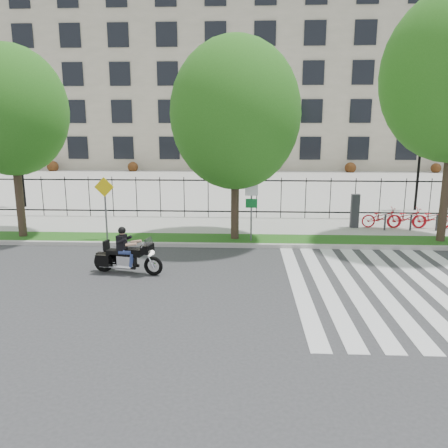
{
  "coord_description": "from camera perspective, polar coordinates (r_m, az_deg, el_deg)",
  "views": [
    {
      "loc": [
        0.6,
        -12.16,
        4.46
      ],
      "look_at": [
        -0.12,
        3.0,
        1.16
      ],
      "focal_mm": 35.0,
      "sensor_mm": 36.0,
      "label": 1
    }
  ],
  "objects": [
    {
      "name": "crosswalk_stripes",
      "position": [
        13.62,
        20.81,
        -7.64
      ],
      "size": [
        5.7,
        8.0,
        0.01
      ],
      "primitive_type": null,
      "color": "silver",
      "rests_on": "ground"
    },
    {
      "name": "lamp_post_right",
      "position": [
        25.95,
        24.23,
        8.44
      ],
      "size": [
        1.06,
        0.7,
        4.25
      ],
      "color": "black",
      "rests_on": "ground"
    },
    {
      "name": "plaza",
      "position": [
        37.42,
        1.79,
        5.5
      ],
      "size": [
        80.0,
        34.0,
        0.1
      ],
      "primitive_type": "cube",
      "color": "#A4A299",
      "rests_on": "ground"
    },
    {
      "name": "iron_fence",
      "position": [
        21.62,
        1.1,
        3.47
      ],
      "size": [
        30.0,
        0.06,
        2.0
      ],
      "primitive_type": null,
      "color": "black",
      "rests_on": "sidewalk"
    },
    {
      "name": "curb",
      "position": [
        16.85,
        0.58,
        -2.8
      ],
      "size": [
        60.0,
        0.2,
        0.15
      ],
      "primitive_type": "cube",
      "color": "#B3AFA8",
      "rests_on": "ground"
    },
    {
      "name": "motorcycle_rider",
      "position": [
        14.05,
        -12.56,
        -3.96
      ],
      "size": [
        2.32,
        0.9,
        1.81
      ],
      "color": "black",
      "rests_on": "ground"
    },
    {
      "name": "sign_pole_warning",
      "position": [
        17.83,
        -15.28,
        3.08
      ],
      "size": [
        0.78,
        0.09,
        2.49
      ],
      "color": "#59595B",
      "rests_on": "grass_verge"
    },
    {
      "name": "office_building",
      "position": [
        57.34,
        2.21,
        17.77
      ],
      "size": [
        60.0,
        21.9,
        20.15
      ],
      "color": "#A59D85",
      "rests_on": "ground"
    },
    {
      "name": "sidewalk",
      "position": [
        20.1,
        0.94,
        -0.32
      ],
      "size": [
        60.0,
        3.5,
        0.15
      ],
      "primitive_type": "cube",
      "color": "#A4A299",
      "rests_on": "ground"
    },
    {
      "name": "sign_pole_regulatory",
      "position": [
        16.96,
        3.6,
        3.03
      ],
      "size": [
        0.5,
        0.09,
        2.5
      ],
      "color": "#59595B",
      "rests_on": "grass_verge"
    },
    {
      "name": "grass_verge",
      "position": [
        17.67,
        0.69,
        -2.09
      ],
      "size": [
        60.0,
        1.5,
        0.15
      ],
      "primitive_type": "cube",
      "color": "#1E4812",
      "rests_on": "ground"
    },
    {
      "name": "ground",
      "position": [
        12.96,
        -0.1,
        -7.84
      ],
      "size": [
        120.0,
        120.0,
        0.0
      ],
      "primitive_type": "plane",
      "color": "#333335",
      "rests_on": "ground"
    },
    {
      "name": "street_tree_1",
      "position": [
        17.12,
        1.5,
        14.14
      ],
      "size": [
        5.0,
        5.0,
        7.75
      ],
      "color": "#32261B",
      "rests_on": "grass_verge"
    },
    {
      "name": "street_tree_0",
      "position": [
        19.41,
        -26.08,
        13.11
      ],
      "size": [
        4.39,
        4.39,
        7.53
      ],
      "color": "#32261B",
      "rests_on": "grass_verge"
    },
    {
      "name": "lamp_post_left",
      "position": [
        27.28,
        -25.09,
        8.5
      ],
      "size": [
        1.06,
        0.7,
        4.25
      ],
      "color": "black",
      "rests_on": "ground"
    }
  ]
}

